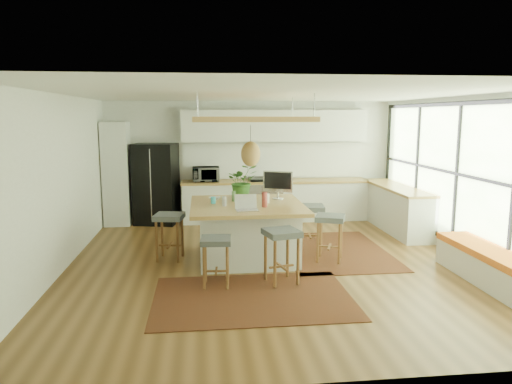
{
  "coord_description": "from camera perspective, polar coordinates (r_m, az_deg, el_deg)",
  "views": [
    {
      "loc": [
        -1.09,
        -7.31,
        2.37
      ],
      "look_at": [
        -0.2,
        0.5,
        1.1
      ],
      "focal_mm": 33.14,
      "sensor_mm": 36.0,
      "label": 1
    }
  ],
  "objects": [
    {
      "name": "floor",
      "position": [
        7.76,
        1.91,
        -8.6
      ],
      "size": [
        7.0,
        7.0,
        0.0
      ],
      "primitive_type": "plane",
      "color": "#513417",
      "rests_on": "ground"
    },
    {
      "name": "ceiling",
      "position": [
        7.4,
        2.02,
        11.73
      ],
      "size": [
        7.0,
        7.0,
        0.0
      ],
      "primitive_type": "plane",
      "rotation": [
        3.14,
        0.0,
        0.0
      ],
      "color": "white",
      "rests_on": "ground"
    },
    {
      "name": "wall_back",
      "position": [
        10.91,
        -0.74,
        3.81
      ],
      "size": [
        6.5,
        0.0,
        6.5
      ],
      "primitive_type": "plane",
      "rotation": [
        1.57,
        0.0,
        0.0
      ],
      "color": "silver",
      "rests_on": "ground"
    },
    {
      "name": "wall_front",
      "position": [
        4.09,
        9.19,
        -5.36
      ],
      "size": [
        6.5,
        0.0,
        6.5
      ],
      "primitive_type": "plane",
      "rotation": [
        -1.57,
        0.0,
        0.0
      ],
      "color": "silver",
      "rests_on": "ground"
    },
    {
      "name": "wall_left",
      "position": [
        7.69,
        -22.75,
        0.84
      ],
      "size": [
        0.0,
        7.0,
        7.0
      ],
      "primitive_type": "plane",
      "rotation": [
        1.57,
        0.0,
        1.57
      ],
      "color": "silver",
      "rests_on": "ground"
    },
    {
      "name": "wall_right",
      "position": [
        8.56,
        24.02,
        1.54
      ],
      "size": [
        0.0,
        7.0,
        7.0
      ],
      "primitive_type": "plane",
      "rotation": [
        1.57,
        0.0,
        -1.57
      ],
      "color": "silver",
      "rests_on": "ground"
    },
    {
      "name": "window_wall",
      "position": [
        8.54,
        23.87,
        1.87
      ],
      "size": [
        0.1,
        6.2,
        2.6
      ],
      "primitive_type": null,
      "color": "black",
      "rests_on": "wall_right"
    },
    {
      "name": "pantry",
      "position": [
        10.73,
        -16.45,
        2.13
      ],
      "size": [
        0.55,
        0.6,
        2.25
      ],
      "primitive_type": "cube",
      "color": "silver",
      "rests_on": "floor"
    },
    {
      "name": "back_counter_base",
      "position": [
        10.79,
        2.35,
        -1.14
      ],
      "size": [
        4.2,
        0.6,
        0.88
      ],
      "primitive_type": "cube",
      "color": "silver",
      "rests_on": "floor"
    },
    {
      "name": "back_counter_top",
      "position": [
        10.72,
        2.36,
        1.28
      ],
      "size": [
        4.24,
        0.64,
        0.05
      ],
      "primitive_type": "cube",
      "color": "olive",
      "rests_on": "back_counter_base"
    },
    {
      "name": "backsplash",
      "position": [
        10.96,
        2.14,
        3.83
      ],
      "size": [
        4.2,
        0.02,
        0.8
      ],
      "primitive_type": "cube",
      "color": "white",
      "rests_on": "wall_back"
    },
    {
      "name": "upper_cabinets",
      "position": [
        10.76,
        2.29,
        7.99
      ],
      "size": [
        4.2,
        0.34,
        0.7
      ],
      "primitive_type": "cube",
      "color": "silver",
      "rests_on": "wall_back"
    },
    {
      "name": "range",
      "position": [
        10.75,
        1.03,
        -0.85
      ],
      "size": [
        0.76,
        0.62,
        1.0
      ],
      "primitive_type": null,
      "color": "#A5A5AA",
      "rests_on": "floor"
    },
    {
      "name": "right_counter_base",
      "position": [
        10.32,
        16.56,
        -1.99
      ],
      "size": [
        0.6,
        2.5,
        0.88
      ],
      "primitive_type": "cube",
      "color": "silver",
      "rests_on": "floor"
    },
    {
      "name": "right_counter_top",
      "position": [
        10.25,
        16.67,
        0.54
      ],
      "size": [
        0.64,
        2.54,
        0.05
      ],
      "primitive_type": "cube",
      "color": "olive",
      "rests_on": "right_counter_base"
    },
    {
      "name": "window_bench",
      "position": [
        7.63,
        26.09,
        -7.92
      ],
      "size": [
        0.52,
        2.0,
        0.5
      ],
      "primitive_type": null,
      "color": "silver",
      "rests_on": "floor"
    },
    {
      "name": "ceiling_panel",
      "position": [
        7.76,
        -0.65,
        6.81
      ],
      "size": [
        1.86,
        1.86,
        0.8
      ],
      "primitive_type": null,
      "color": "olive",
      "rests_on": "ceiling"
    },
    {
      "name": "rug_near",
      "position": [
        6.37,
        -0.39,
        -12.62
      ],
      "size": [
        2.6,
        1.8,
        0.01
      ],
      "primitive_type": "cube",
      "color": "black",
      "rests_on": "floor"
    },
    {
      "name": "rug_right",
      "position": [
        8.56,
        9.38,
        -6.99
      ],
      "size": [
        1.8,
        2.6,
        0.01
      ],
      "primitive_type": "cube",
      "color": "black",
      "rests_on": "floor"
    },
    {
      "name": "fridge",
      "position": [
        10.64,
        -11.96,
        1.17
      ],
      "size": [
        1.01,
        0.87,
        1.78
      ],
      "primitive_type": null,
      "rotation": [
        0.0,
        0.0,
        -0.22
      ],
      "color": "black",
      "rests_on": "floor"
    },
    {
      "name": "island",
      "position": [
        7.92,
        -1.08,
        -4.74
      ],
      "size": [
        1.85,
        1.85,
        0.93
      ],
      "primitive_type": null,
      "color": "olive",
      "rests_on": "floor"
    },
    {
      "name": "stool_near_left",
      "position": [
        6.69,
        -4.84,
        -8.38
      ],
      "size": [
        0.44,
        0.44,
        0.7
      ],
      "primitive_type": null,
      "rotation": [
        0.0,
        0.0,
        -0.06
      ],
      "color": "#3E4244",
      "rests_on": "floor"
    },
    {
      "name": "stool_near_right",
      "position": [
        6.81,
        3.1,
        -8.04
      ],
      "size": [
        0.56,
        0.56,
        0.78
      ],
      "primitive_type": null,
      "rotation": [
        0.0,
        0.0,
        0.25
      ],
      "color": "#3E4244",
      "rests_on": "floor"
    },
    {
      "name": "stool_right_front",
      "position": [
        7.89,
        8.87,
        -5.74
      ],
      "size": [
        0.59,
        0.59,
        0.77
      ],
      "primitive_type": null,
      "rotation": [
        0.0,
        0.0,
        1.21
      ],
      "color": "#3E4244",
      "rests_on": "floor"
    },
    {
      "name": "stool_right_back",
      "position": [
        8.53,
        6.52,
        -4.55
      ],
      "size": [
        0.53,
        0.53,
        0.8
      ],
      "primitive_type": null,
      "rotation": [
        0.0,
        0.0,
        1.44
      ],
      "color": "#3E4244",
      "rests_on": "floor"
    },
    {
      "name": "stool_left_side",
      "position": [
        8.01,
        -10.37,
        -5.54
      ],
      "size": [
        0.53,
        0.53,
        0.77
      ],
      "primitive_type": null,
      "rotation": [
        0.0,
        0.0,
        -1.75
      ],
      "color": "#3E4244",
      "rests_on": "floor"
    },
    {
      "name": "laptop",
      "position": [
        7.24,
        -1.1,
        -1.33
      ],
      "size": [
        0.37,
        0.39,
        0.26
      ],
      "primitive_type": null,
      "rotation": [
        0.0,
        0.0,
        0.07
      ],
      "color": "#A5A5AA",
      "rests_on": "island"
    },
    {
      "name": "monitor",
      "position": [
        8.24,
        2.64,
        0.93
      ],
      "size": [
        0.57,
        0.4,
        0.5
      ],
      "primitive_type": null,
      "rotation": [
        0.0,
        0.0,
        -0.43
      ],
      "color": "#A5A5AA",
      "rests_on": "island"
    },
    {
      "name": "microwave",
      "position": [
        10.58,
        -6.07,
        2.35
      ],
      "size": [
        0.59,
        0.33,
        0.4
      ],
      "primitive_type": "imported",
      "rotation": [
        0.0,
        0.0,
        0.02
      ],
      "color": "#A5A5AA",
      "rests_on": "back_counter_top"
    },
    {
      "name": "island_plant",
      "position": [
        8.38,
        -1.66,
        0.9
      ],
      "size": [
        0.62,
        0.67,
        0.47
      ],
      "primitive_type": "imported",
      "rotation": [
        0.0,
        0.0,
        0.14
      ],
      "color": "#1E4C19",
      "rests_on": "island"
    },
    {
      "name": "island_bowl",
      "position": [
        8.22,
        -5.0,
        -0.78
      ],
      "size": [
        0.26,
        0.26,
        0.05
      ],
      "primitive_type": "imported",
      "rotation": [
        0.0,
        0.0,
        -0.37
      ],
      "color": "white",
      "rests_on": "island"
    },
    {
      "name": "island_bottle_0",
      "position": [
        7.87,
        -5.15,
        -0.7
      ],
      "size": [
        0.07,
        0.07,
        0.19
      ],
      "primitive_type": "cylinder",
      "color": "#35BAD4",
      "rests_on": "island"
    },
    {
      "name": "island_bottle_1",
      "position": [
        7.63,
        -3.98,
        -1.0
      ],
      "size": [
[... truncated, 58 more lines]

